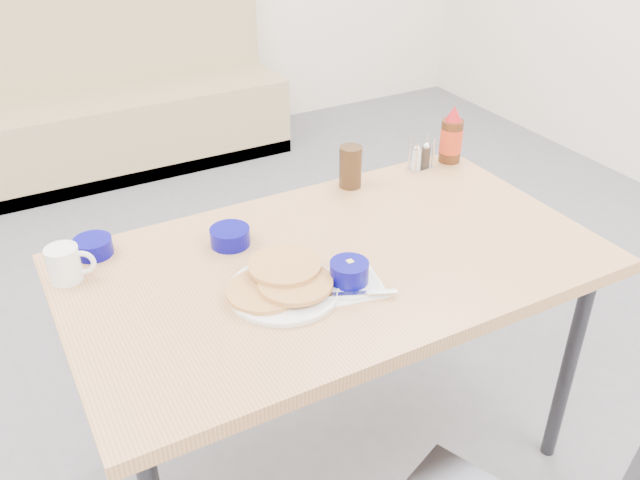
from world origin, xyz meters
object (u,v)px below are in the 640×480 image
pancake_plate (283,284)px  syrup_bottle (451,138)px  booth_bench (116,107)px  grits_setting (349,275)px  amber_tumbler (350,167)px  butter_bowl (230,237)px  dining_table (335,277)px  creamer_bowl (93,247)px  condiment_caddy (421,158)px  coffee_mug (66,264)px

pancake_plate → syrup_bottle: 0.92m
booth_bench → grits_setting: 2.69m
grits_setting → amber_tumbler: amber_tumbler is taller
grits_setting → butter_bowl: 0.37m
dining_table → butter_bowl: 0.30m
grits_setting → butter_bowl: size_ratio=1.83×
grits_setting → dining_table: bearing=75.6°
amber_tumbler → syrup_bottle: (0.39, 0.00, 0.02)m
dining_table → pancake_plate: pancake_plate is taller
butter_bowl → creamer_bowl: bearing=159.2°
pancake_plate → creamer_bowl: pancake_plate is taller
condiment_caddy → syrup_bottle: 0.13m
coffee_mug → butter_bowl: bearing=-5.4°
amber_tumbler → condiment_caddy: bearing=0.0°
booth_bench → coffee_mug: (-0.64, -2.30, 0.46)m
dining_table → condiment_caddy: size_ratio=13.77×
coffee_mug → grits_setting: (0.60, -0.36, -0.02)m
coffee_mug → amber_tumbler: (0.88, 0.10, 0.02)m
condiment_caddy → syrup_bottle: size_ratio=0.52×
butter_bowl → syrup_bottle: size_ratio=0.56×
grits_setting → condiment_caddy: size_ratio=1.95×
syrup_bottle → amber_tumbler: bearing=180.0°
butter_bowl → amber_tumbler: bearing=17.2°
coffee_mug → butter_bowl: 0.42m
butter_bowl → amber_tumbler: 0.49m
creamer_bowl → syrup_bottle: bearing=0.7°
pancake_plate → coffee_mug: size_ratio=2.53×
dining_table → syrup_bottle: 0.74m
butter_bowl → condiment_caddy: 0.75m
dining_table → butter_bowl: butter_bowl is taller
coffee_mug → dining_table: bearing=-20.4°
pancake_plate → butter_bowl: bearing=96.3°
grits_setting → amber_tumbler: bearing=58.8°
dining_table → amber_tumbler: size_ratio=10.53×
booth_bench → dining_table: 2.56m
coffee_mug → creamer_bowl: size_ratio=1.14×
grits_setting → amber_tumbler: (0.28, 0.46, 0.04)m
booth_bench → butter_bowl: 2.39m
pancake_plate → coffee_mug: 0.54m
booth_bench → coffee_mug: 2.43m
pancake_plate → grits_setting: bearing=-19.4°
creamer_bowl → butter_bowl: 0.36m
butter_bowl → condiment_caddy: bearing=11.0°
dining_table → pancake_plate: 0.22m
pancake_plate → condiment_caddy: size_ratio=2.89×
booth_bench → creamer_bowl: bearing=-104.1°
booth_bench → butter_bowl: size_ratio=17.55×
booth_bench → amber_tumbler: 2.26m
butter_bowl → condiment_caddy: size_ratio=1.07×
dining_table → butter_bowl: (-0.22, 0.20, 0.09)m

